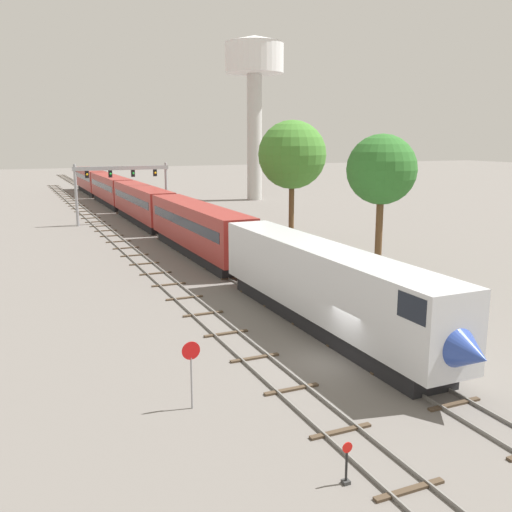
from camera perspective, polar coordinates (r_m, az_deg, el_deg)
name	(u,v)px	position (r m, az deg, el deg)	size (l,w,h in m)	color
ground_plane	(336,362)	(28.99, 7.96, -10.40)	(400.00, 400.00, 0.00)	slate
track_main	(128,214)	(85.01, -12.63, 4.09)	(2.60, 200.00, 0.16)	slate
track_near	(115,238)	(64.56, -13.86, 1.71)	(2.60, 160.00, 0.16)	slate
passenger_train	(141,203)	(76.12, -11.38, 5.22)	(3.04, 114.72, 4.80)	silver
signal_gantry	(122,179)	(75.64, -13.19, 7.42)	(12.10, 0.49, 7.71)	#999BA0
water_tower	(254,71)	(103.30, -0.16, 17.98)	(10.22, 10.22, 27.96)	beige
switch_stand	(346,469)	(19.61, 8.98, -20.21)	(0.36, 0.24, 1.46)	black
stop_sign	(191,365)	(23.57, -6.46, -10.76)	(0.76, 0.08, 2.88)	gray
trackside_tree_left	(292,155)	(59.80, 3.61, 10.00)	(7.02, 7.02, 12.68)	brown
trackside_tree_mid	(382,170)	(46.12, 12.39, 8.34)	(5.49, 5.49, 11.19)	brown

